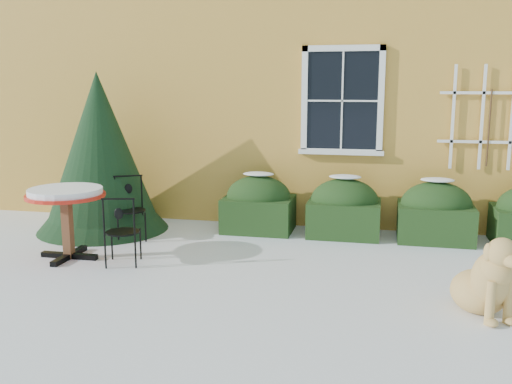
% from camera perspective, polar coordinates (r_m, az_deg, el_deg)
% --- Properties ---
extents(ground, '(80.00, 80.00, 0.00)m').
position_cam_1_polar(ground, '(6.37, -1.95, -9.62)').
color(ground, white).
rests_on(ground, ground).
extents(house, '(12.40, 8.40, 6.40)m').
position_cam_1_polar(house, '(12.92, 5.91, 15.05)').
color(house, '#EFAF45').
rests_on(house, ground).
extents(hedge_row, '(4.95, 0.80, 0.91)m').
position_cam_1_polar(hedge_row, '(8.53, 13.17, -1.85)').
color(hedge_row, black).
rests_on(hedge_row, ground).
extents(evergreen_shrub, '(1.99, 1.99, 2.41)m').
position_cam_1_polar(evergreen_shrub, '(9.01, -15.26, 2.38)').
color(evergreen_shrub, black).
rests_on(evergreen_shrub, ground).
extents(bistro_table, '(0.99, 0.99, 0.92)m').
position_cam_1_polar(bistro_table, '(7.64, -18.48, -0.78)').
color(bistro_table, black).
rests_on(bistro_table, ground).
extents(patio_chair_near, '(0.47, 0.47, 0.88)m').
position_cam_1_polar(patio_chair_near, '(7.24, -13.26, -3.77)').
color(patio_chair_near, black).
rests_on(patio_chair_near, ground).
extents(patio_chair_far, '(0.55, 0.55, 0.92)m').
position_cam_1_polar(patio_chair_far, '(8.44, -12.50, -1.57)').
color(patio_chair_far, black).
rests_on(patio_chair_far, ground).
extents(dog, '(0.73, 0.93, 0.85)m').
position_cam_1_polar(dog, '(5.98, 22.17, -8.33)').
color(dog, '#DDB063').
rests_on(dog, ground).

